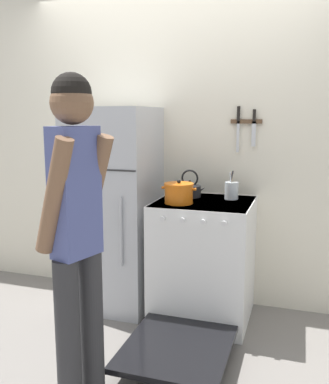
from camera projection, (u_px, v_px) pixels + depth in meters
The scene contains 9 objects.
ground_plane at pixel (178, 294), 3.73m from camera, with size 14.00×14.00×0.00m, color slate.
wall_back at pixel (179, 148), 3.53m from camera, with size 10.00×0.06×2.55m.
refrigerator at pixel (115, 208), 3.43m from camera, with size 0.63×0.64×1.60m.
stove_range at pixel (202, 262), 3.21m from camera, with size 0.71×1.40×0.91m.
dutch_oven_pot at pixel (179, 193), 3.07m from camera, with size 0.26×0.21×0.17m.
tea_kettle at pixel (190, 189), 3.32m from camera, with size 0.22×0.17×0.21m.
utensil_jar at pixel (231, 190), 3.23m from camera, with size 0.10×0.10×0.22m.
person at pixel (76, 228), 2.10m from camera, with size 0.34×0.41×1.73m.
wall_knife_strip at pixel (246, 122), 3.28m from camera, with size 0.24×0.03×0.35m.
Camera 1 is at (0.98, -3.38, 1.53)m, focal length 40.00 mm.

